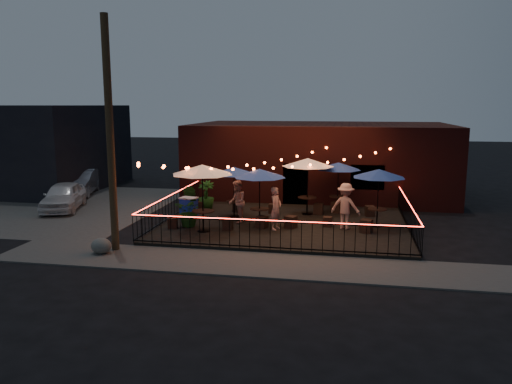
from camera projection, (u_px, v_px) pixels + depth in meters
ground at (278, 239)px, 19.09m from camera, size 110.00×110.00×0.00m
patio at (285, 225)px, 21.01m from camera, size 10.00×8.00×0.15m
sidewalk at (264, 264)px, 15.94m from camera, size 18.00×2.50×0.05m
parking_lot at (53, 206)px, 25.11m from camera, size 11.00×12.00×0.02m
brick_building at (320, 159)px, 28.24m from camera, size 14.00×8.00×4.00m
background_building at (8, 147)px, 30.59m from camera, size 12.00×9.00×5.00m
utility_pole at (110, 137)px, 16.84m from camera, size 0.26×0.26×8.00m
fence_front at (270, 235)px, 17.04m from camera, size 10.00×0.04×1.04m
fence_left at (171, 206)px, 21.80m from camera, size 0.04×8.00×1.04m
fence_right at (408, 216)px, 20.02m from camera, size 0.04×8.00×1.04m
festoon_lights at (260, 167)px, 20.48m from camera, size 10.02×8.72×1.32m
cafe_table_0 at (202, 170)px, 19.19m from camera, size 2.45×2.45×2.64m
cafe_table_1 at (234, 171)px, 21.84m from camera, size 2.61×2.61×2.22m
cafe_table_2 at (260, 174)px, 20.05m from camera, size 2.26×2.26×2.37m
cafe_table_3 at (308, 163)px, 22.22m from camera, size 2.42×2.42×2.56m
cafe_table_4 at (379, 174)px, 20.03m from camera, size 2.80×2.80×2.36m
cafe_table_5 at (338, 167)px, 22.90m from camera, size 2.45×2.45×2.29m
bistro_chair_0 at (173, 223)px, 20.06m from camera, size 0.43×0.43×0.43m
bistro_chair_1 at (228, 224)px, 19.77m from camera, size 0.38×0.38×0.44m
bistro_chair_2 at (201, 206)px, 23.51m from camera, size 0.38×0.38×0.41m
bistro_chair_3 at (238, 207)px, 23.17m from camera, size 0.47×0.47×0.45m
bistro_chair_4 at (262, 222)px, 20.12m from camera, size 0.51×0.51×0.47m
bistro_chair_5 at (291, 222)px, 20.10m from camera, size 0.53×0.53×0.49m
bistro_chair_6 at (273, 209)px, 22.84m from camera, size 0.36×0.36×0.42m
bistro_chair_7 at (318, 209)px, 22.62m from camera, size 0.44×0.44×0.49m
bistro_chair_8 at (328, 222)px, 20.34m from camera, size 0.37×0.37×0.40m
bistro_chair_9 at (366, 226)px, 19.40m from camera, size 0.54×0.54×0.51m
bistro_chair_10 at (337, 207)px, 22.93m from camera, size 0.55×0.55×0.50m
bistro_chair_11 at (370, 211)px, 22.22m from camera, size 0.45×0.45×0.46m
patron_a at (276, 208)px, 19.78m from camera, size 0.59×0.72×1.71m
patron_b at (237, 202)px, 20.93m from camera, size 0.89×1.02×1.79m
patron_c at (345, 206)px, 19.87m from camera, size 1.34×1.00×1.84m
potted_shrub_a at (190, 211)px, 20.28m from camera, size 1.25×1.12×1.26m
potted_shrub_b at (189, 199)px, 22.76m from camera, size 0.85×0.77×1.28m
potted_shrub_c at (206, 195)px, 23.57m from camera, size 0.86×0.86×1.36m
cooler at (189, 208)px, 21.68m from camera, size 0.80×0.64×0.95m
boulder at (101, 246)px, 17.01m from camera, size 0.96×0.88×0.62m
car_white at (63, 196)px, 24.18m from camera, size 2.69×4.23×1.34m
car_silver at (80, 182)px, 28.25m from camera, size 2.62×4.55×1.42m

